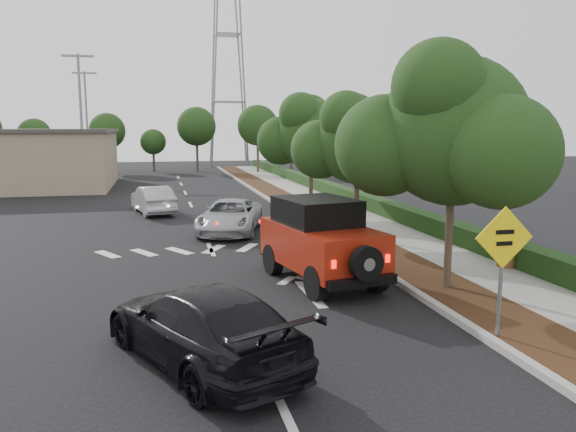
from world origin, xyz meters
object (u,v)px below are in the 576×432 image
object	(u,v)px
black_suv_oncoming	(201,325)
speed_hump_sign	(503,254)
silver_suv_ahead	(230,216)
red_jeep	(318,239)

from	to	relation	value
black_suv_oncoming	speed_hump_sign	size ratio (longest dim) A/B	1.89
silver_suv_ahead	black_suv_oncoming	xyz separation A→B (m)	(-2.16, -12.81, 0.05)
speed_hump_sign	red_jeep	bearing A→B (deg)	114.78
red_jeep	speed_hump_sign	bearing A→B (deg)	-77.94
red_jeep	black_suv_oncoming	xyz separation A→B (m)	(-3.62, -4.90, -0.46)
silver_suv_ahead	speed_hump_sign	bearing A→B (deg)	-57.72
silver_suv_ahead	red_jeep	bearing A→B (deg)	-63.00
red_jeep	silver_suv_ahead	size ratio (longest dim) A/B	0.98
black_suv_oncoming	silver_suv_ahead	bearing A→B (deg)	-124.03
red_jeep	silver_suv_ahead	xyz separation A→B (m)	(-1.46, 7.91, -0.51)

